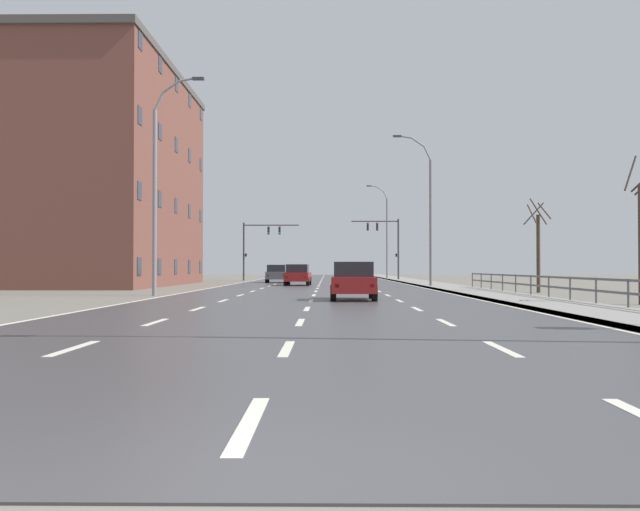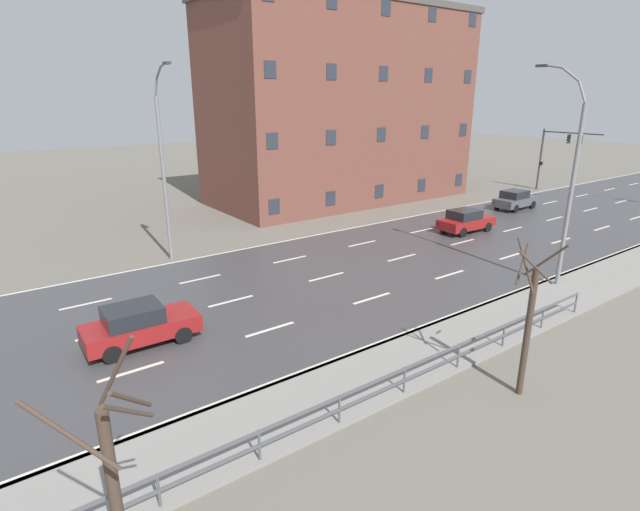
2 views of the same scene
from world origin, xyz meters
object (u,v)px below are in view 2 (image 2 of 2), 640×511
(street_lamp_midground, at_px, (569,183))
(car_near_right, at_px, (515,199))
(car_near_left, at_px, (466,221))
(traffic_signal_left, at_px, (556,149))
(car_mid_centre, at_px, (139,325))
(brick_building, at_px, (341,106))
(street_lamp_left_bank, at_px, (164,169))

(street_lamp_midground, distance_m, car_near_right, 18.25)
(street_lamp_midground, bearing_deg, car_near_left, 153.05)
(traffic_signal_left, distance_m, car_near_right, 10.78)
(car_mid_centre, xyz_separation_m, brick_building, (-17.69, 23.28, 7.31))
(car_mid_centre, xyz_separation_m, car_near_right, (-5.53, 32.06, 0.00))
(street_lamp_midground, xyz_separation_m, brick_building, (-23.40, 4.95, 3.08))
(car_near_left, bearing_deg, brick_building, -179.68)
(car_near_right, distance_m, brick_building, 16.68)
(street_lamp_midground, bearing_deg, car_mid_centre, -107.32)
(traffic_signal_left, distance_m, car_near_left, 19.97)
(car_near_right, bearing_deg, brick_building, -146.26)
(street_lamp_left_bank, height_order, car_mid_centre, street_lamp_left_bank)
(street_lamp_left_bank, height_order, car_near_right, street_lamp_left_bank)
(car_near_right, relative_size, brick_building, 0.18)
(street_lamp_midground, height_order, traffic_signal_left, street_lamp_midground)
(street_lamp_left_bank, distance_m, car_near_right, 28.12)
(car_mid_centre, height_order, car_near_right, same)
(car_mid_centre, bearing_deg, car_near_right, 100.69)
(street_lamp_midground, xyz_separation_m, traffic_signal_left, (-13.88, 23.65, -0.93))
(traffic_signal_left, relative_size, brick_building, 0.26)
(traffic_signal_left, relative_size, car_near_right, 1.42)
(car_mid_centre, distance_m, car_near_left, 23.13)
(street_lamp_midground, relative_size, street_lamp_left_bank, 0.98)
(car_mid_centre, bearing_deg, street_lamp_midground, 73.58)
(car_near_left, height_order, car_near_right, same)
(car_near_left, distance_m, brick_building, 16.17)
(street_lamp_left_bank, height_order, brick_building, brick_building)
(car_mid_centre, distance_m, brick_building, 30.13)
(traffic_signal_left, bearing_deg, car_near_left, -75.61)
(car_near_right, bearing_deg, car_mid_centre, -82.33)
(car_near_right, bearing_deg, traffic_signal_left, 102.75)
(traffic_signal_left, bearing_deg, street_lamp_left_bank, -91.51)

